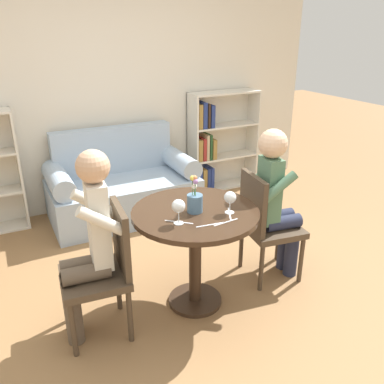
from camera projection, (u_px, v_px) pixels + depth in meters
ground_plane at (195, 301)px, 3.08m from camera, size 16.00×16.00×0.00m
back_wall at (104, 84)px, 4.33m from camera, size 5.20×0.05×2.70m
round_table at (195, 232)px, 2.85m from camera, size 0.88×0.88×0.76m
couch at (122, 188)px, 4.37m from camera, size 1.53×0.80×0.92m
bookshelf_right at (214, 143)px, 5.03m from camera, size 0.88×0.28×1.21m
chair_left at (105, 266)px, 2.63m from camera, size 0.46×0.46×0.90m
chair_right at (265, 222)px, 3.21m from camera, size 0.47×0.47×0.90m
person_left at (88, 243)px, 2.53m from camera, size 0.44×0.37×1.28m
person_right at (277, 200)px, 3.16m from camera, size 0.44×0.38×1.25m
wine_glass_left at (178, 207)px, 2.57m from camera, size 0.09×0.09×0.17m
wine_glass_right at (230, 198)px, 2.72m from camera, size 0.08×0.08×0.15m
flower_vase at (195, 201)px, 2.74m from camera, size 0.11×0.11×0.26m
knife_left_setting at (226, 222)px, 2.62m from camera, size 0.19×0.03×0.00m
fork_left_setting at (210, 225)px, 2.59m from camera, size 0.19×0.03×0.00m
knife_right_setting at (230, 213)px, 2.74m from camera, size 0.10×0.17×0.00m
fork_right_setting at (179, 222)px, 2.63m from camera, size 0.15×0.13×0.00m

